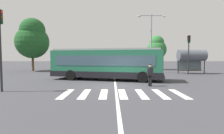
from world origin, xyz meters
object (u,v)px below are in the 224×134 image
Objects in this scene: twin_arm_street_lamp at (150,37)px; background_tree_right at (156,48)px; city_transit_bus at (106,64)px; bus_stop_shelter at (191,56)px; pedestrian_crossing_street at (149,74)px; background_tree_left at (32,39)px; parked_car_silver at (99,66)px; parked_car_blue at (132,66)px; parked_car_charcoal at (116,66)px; traffic_light_far_corner at (188,49)px; parked_car_white at (83,66)px.

twin_arm_street_lamp is 6.80m from background_tree_right.
city_transit_bus is 3.09× the size of bus_stop_shelter.
bus_stop_shelter reaches higher than pedestrian_crossing_street.
twin_arm_street_lamp is 0.97× the size of background_tree_left.
parked_car_silver is 5.41m from parked_car_blue.
twin_arm_street_lamp reaches higher than pedestrian_crossing_street.
parked_car_charcoal is 14.19m from background_tree_left.
twin_arm_street_lamp is at bearing 153.21° from traffic_light_far_corner.
pedestrian_crossing_street is at bearing -43.33° from background_tree_left.
background_tree_left is at bearing 138.00° from city_transit_bus.
traffic_light_far_corner is 0.83× the size of background_tree_right.
background_tree_left reaches higher than bus_stop_shelter.
twin_arm_street_lamp is (4.69, -3.81, 4.30)m from parked_car_charcoal.
pedestrian_crossing_street is 0.29× the size of background_tree_right.
twin_arm_street_lamp reaches higher than bus_stop_shelter.
parked_car_blue is 0.57× the size of twin_arm_street_lamp.
parked_car_silver is (2.56, 0.09, 0.00)m from parked_car_white.
parked_car_silver is 0.76× the size of background_tree_right.
bus_stop_shelter is at bearing -10.75° from background_tree_left.
parked_car_charcoal is 0.57× the size of twin_arm_street_lamp.
parked_car_charcoal is 11.20m from bus_stop_shelter.
background_tree_right reaches higher than traffic_light_far_corner.
background_tree_right is at bearing 111.67° from bus_stop_shelter.
pedestrian_crossing_street is at bearing -126.99° from traffic_light_far_corner.
city_transit_bus is 16.30m from background_tree_right.
traffic_light_far_corner reaches higher than parked_car_charcoal.
pedestrian_crossing_street is at bearing -91.48° from parked_car_blue.
parked_car_charcoal is 1.28× the size of bus_stop_shelter.
background_tree_left reaches higher than pedestrian_crossing_street.
bus_stop_shelter is at bearing -18.19° from parked_car_white.
city_transit_bus is 16.72m from background_tree_left.
parked_car_silver is 13.70m from traffic_light_far_corner.
parked_car_silver is at bearing 3.72° from background_tree_left.
twin_arm_street_lamp is at bearing -10.67° from background_tree_left.
parked_car_white is 0.56× the size of background_tree_left.
parked_car_blue is at bearing 71.49° from city_transit_bus.
bus_stop_shelter is 24.02m from background_tree_left.
twin_arm_street_lamp is at bearing -28.60° from parked_car_silver.
pedestrian_crossing_street is 0.20× the size of background_tree_left.
twin_arm_street_lamp is at bearing -110.81° from background_tree_right.
background_tree_left is at bearing 136.67° from pedestrian_crossing_street.
traffic_light_far_corner reaches higher than pedestrian_crossing_street.
parked_car_blue is 9.41m from traffic_light_far_corner.
twin_arm_street_lamp is (-5.28, 1.03, 2.65)m from bus_stop_shelter.
parked_car_charcoal is (5.42, -0.22, 0.00)m from parked_car_white.
bus_stop_shelter reaches higher than city_transit_bus.
parked_car_silver is 0.56× the size of twin_arm_street_lamp.
city_transit_bus is at bearing -108.51° from parked_car_blue.
traffic_light_far_corner reaches higher than parked_car_silver.
bus_stop_shelter is at bearing -11.02° from twin_arm_street_lamp.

